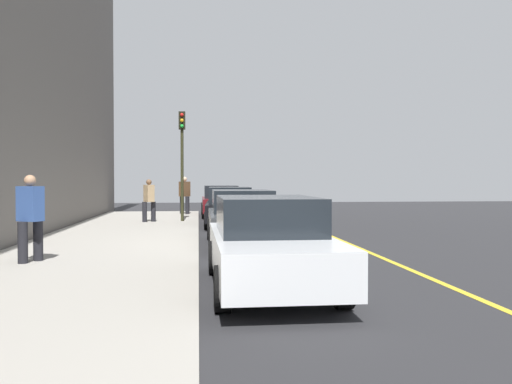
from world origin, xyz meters
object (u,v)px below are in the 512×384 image
pedestrian_tan_coat (149,199)px  pedestrian_brown_coat (185,194)px  parked_car_black (230,206)px  traffic_light_pole (182,147)px  parked_car_white (268,242)px  parked_car_maroon (221,201)px  parked_car_charcoal (242,217)px  pedestrian_blue_coat (30,216)px

pedestrian_tan_coat → pedestrian_brown_coat: size_ratio=0.93×
parked_car_black → traffic_light_pole: 3.08m
parked_car_white → traffic_light_pole: bearing=-172.0°
parked_car_maroon → pedestrian_brown_coat: 1.80m
parked_car_maroon → pedestrian_brown_coat: size_ratio=2.55×
parked_car_charcoal → pedestrian_brown_coat: pedestrian_brown_coat is taller
pedestrian_tan_coat → pedestrian_brown_coat: 4.95m
parked_car_white → traffic_light_pole: size_ratio=1.09×
parked_car_maroon → parked_car_charcoal: size_ratio=0.99×
parked_car_maroon → pedestrian_tan_coat: (4.94, -3.02, 0.28)m
parked_car_black → pedestrian_tan_coat: pedestrian_tan_coat is taller
parked_car_maroon → parked_car_black: same height
parked_car_white → parked_car_charcoal: bearing=179.5°
parked_car_maroon → parked_car_white: size_ratio=0.96×
parked_car_black → pedestrian_blue_coat: bearing=-25.3°
parked_car_charcoal → parked_car_white: (5.93, -0.05, 0.00)m
parked_car_black → traffic_light_pole: size_ratio=1.06×
pedestrian_blue_coat → traffic_light_pole: (-10.42, 2.70, 2.01)m
parked_car_black → parked_car_white: bearing=-0.3°
parked_car_white → pedestrian_tan_coat: (-12.53, -3.08, 0.28)m
parked_car_charcoal → pedestrian_tan_coat: size_ratio=2.76×
pedestrian_blue_coat → parked_car_maroon: bearing=163.7°
pedestrian_brown_coat → parked_car_white: bearing=6.0°
parked_car_white → pedestrian_tan_coat: pedestrian_tan_coat is taller
pedestrian_blue_coat → pedestrian_brown_coat: bearing=169.8°
parked_car_charcoal → traffic_light_pole: (-6.82, -1.85, 2.34)m
parked_car_charcoal → pedestrian_blue_coat: (3.60, -4.55, 0.32)m
pedestrian_tan_coat → pedestrian_blue_coat: 10.29m
parked_car_maroon → parked_car_charcoal: 11.54m
parked_car_white → parked_car_maroon: bearing=-179.8°
pedestrian_tan_coat → traffic_light_pole: (-0.22, 1.29, 2.06)m
pedestrian_blue_coat → pedestrian_tan_coat: bearing=172.1°
pedestrian_blue_coat → traffic_light_pole: traffic_light_pole is taller
parked_car_charcoal → pedestrian_tan_coat: pedestrian_tan_coat is taller
parked_car_maroon → parked_car_white: bearing=0.2°
parked_car_charcoal → pedestrian_brown_coat: (-11.38, -1.87, 0.35)m
pedestrian_blue_coat → parked_car_white: bearing=62.6°
parked_car_black → pedestrian_blue_coat: 10.68m
parked_car_maroon → parked_car_black: bearing=1.2°
pedestrian_blue_coat → traffic_light_pole: bearing=165.5°
parked_car_black → pedestrian_brown_coat: size_ratio=2.57×
parked_car_white → traffic_light_pole: traffic_light_pole is taller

